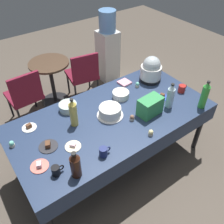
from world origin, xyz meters
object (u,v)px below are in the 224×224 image
at_px(cupcake_cocoa, 151,133).
at_px(soda_carton, 150,106).
at_px(dessert_plate_charcoal, 48,146).
at_px(maroon_chair_right, 83,73).
at_px(soda_bottle_cola, 75,165).
at_px(slow_cooker, 151,70).
at_px(cupcake_rose, 12,144).
at_px(round_cafe_table, 51,75).
at_px(frosted_layer_cake, 110,112).
at_px(glass_salad_bowl, 68,107).
at_px(cupcake_berry, 132,118).
at_px(dessert_plate_white, 29,127).
at_px(soda_bottle_ginger_ale, 73,113).
at_px(dessert_plate_coral, 40,166).
at_px(ceramic_snack_bowl, 121,95).
at_px(potluck_table, 112,120).
at_px(dessert_plate_cream, 73,146).
at_px(maroon_chair_left, 25,94).
at_px(cupcake_mint, 137,85).
at_px(coffee_mug_black, 56,171).
at_px(dessert_plate_cobalt, 162,96).
at_px(water_cooler, 108,49).
at_px(coffee_mug_navy, 104,152).
at_px(coffee_mug_red, 182,88).
at_px(soda_bottle_lime_soda, 205,95).

bearing_deg(cupcake_cocoa, soda_carton, 49.81).
height_order(dessert_plate_charcoal, maroon_chair_right, maroon_chair_right).
bearing_deg(soda_bottle_cola, slow_cooker, 25.61).
xyz_separation_m(slow_cooker, soda_carton, (-0.46, -0.48, -0.05)).
bearing_deg(cupcake_rose, round_cafe_table, 54.14).
distance_m(frosted_layer_cake, glass_salad_bowl, 0.47).
relative_size(cupcake_berry, round_cafe_table, 0.09).
xyz_separation_m(glass_salad_bowl, maroon_chair_right, (0.72, 0.95, -0.30)).
relative_size(dessert_plate_white, soda_bottle_ginger_ale, 0.45).
bearing_deg(maroon_chair_right, dessert_plate_coral, -131.03).
bearing_deg(ceramic_snack_bowl, potluck_table, -143.15).
xyz_separation_m(frosted_layer_cake, dessert_plate_coral, (-0.89, -0.19, -0.05)).
relative_size(dessert_plate_cream, soda_bottle_ginger_ale, 0.47).
bearing_deg(ceramic_snack_bowl, round_cafe_table, 103.77).
bearing_deg(soda_carton, frosted_layer_cake, 145.25).
bearing_deg(soda_bottle_cola, potluck_table, 32.69).
height_order(ceramic_snack_bowl, cupcake_berry, ceramic_snack_bowl).
bearing_deg(soda_bottle_cola, maroon_chair_left, 85.62).
xyz_separation_m(cupcake_berry, soda_carton, (0.22, -0.03, 0.07)).
relative_size(potluck_table, cupcake_mint, 32.59).
bearing_deg(cupcake_berry, dessert_plate_white, 150.66).
bearing_deg(maroon_chair_left, coffee_mug_black, -99.28).
bearing_deg(dessert_plate_charcoal, dessert_plate_white, 98.47).
height_order(glass_salad_bowl, round_cafe_table, glass_salad_bowl).
bearing_deg(maroon_chair_left, dessert_plate_cobalt, -48.73).
xyz_separation_m(soda_bottle_cola, water_cooler, (1.74, 2.04, -0.29)).
relative_size(cupcake_rose, round_cafe_table, 0.09).
xyz_separation_m(ceramic_snack_bowl, coffee_mug_navy, (-0.65, -0.60, 0.01)).
height_order(soda_bottle_cola, soda_carton, soda_bottle_cola).
bearing_deg(soda_carton, dessert_plate_cream, 171.98).
bearing_deg(coffee_mug_black, soda_carton, 6.01).
bearing_deg(frosted_layer_cake, cupcake_mint, 22.43).
xyz_separation_m(frosted_layer_cake, round_cafe_table, (-0.03, 1.52, -0.31)).
xyz_separation_m(slow_cooker, ceramic_snack_bowl, (-0.53, -0.07, -0.11)).
bearing_deg(round_cafe_table, coffee_mug_navy, -99.68).
xyz_separation_m(dessert_plate_charcoal, water_cooler, (1.81, 1.61, -0.17)).
bearing_deg(dessert_plate_cobalt, cupcake_cocoa, -144.69).
bearing_deg(coffee_mug_red, maroon_chair_right, 111.15).
xyz_separation_m(dessert_plate_white, dessert_plate_cobalt, (1.47, -0.42, 0.00)).
bearing_deg(cupcake_cocoa, cupcake_mint, 58.66).
xyz_separation_m(slow_cooker, cupcake_rose, (-1.83, -0.08, -0.12)).
distance_m(soda_bottle_ginger_ale, maroon_chair_left, 1.27).
bearing_deg(dessert_plate_white, cupcake_berry, -29.34).
height_order(ceramic_snack_bowl, soda_bottle_cola, soda_bottle_cola).
xyz_separation_m(soda_bottle_ginger_ale, maroon_chair_left, (-0.15, 1.19, -0.41)).
distance_m(ceramic_snack_bowl, coffee_mug_red, 0.75).
distance_m(cupcake_rose, soda_bottle_lime_soda, 2.04).
relative_size(glass_salad_bowl, coffee_mug_black, 1.77).
height_order(dessert_plate_charcoal, maroon_chair_left, maroon_chair_left).
distance_m(slow_cooker, dessert_plate_white, 1.61).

